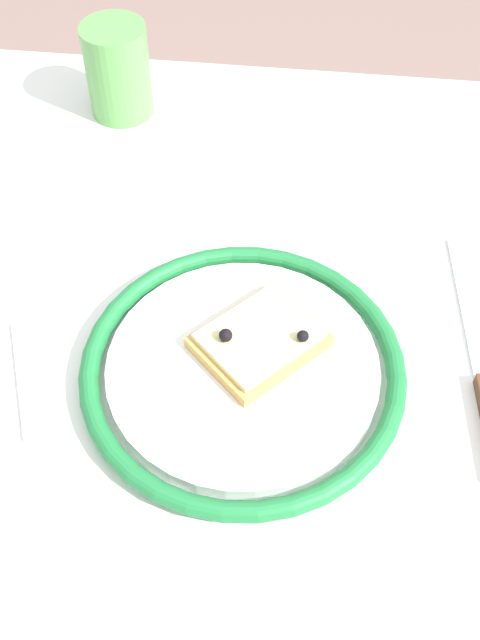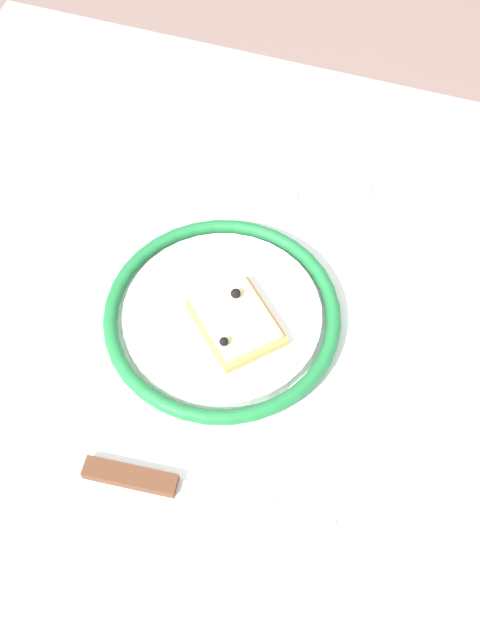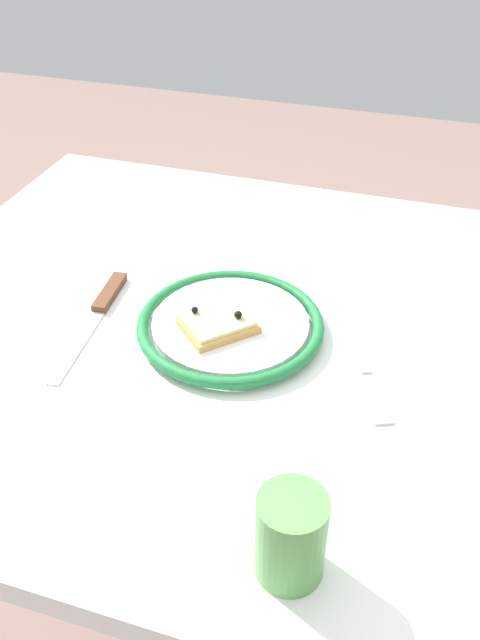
{
  "view_description": "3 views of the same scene",
  "coord_description": "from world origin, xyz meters",
  "px_view_note": "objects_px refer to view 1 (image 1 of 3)",
  "views": [
    {
      "loc": [
        -0.01,
        -0.31,
        1.27
      ],
      "look_at": [
        -0.05,
        0.05,
        0.81
      ],
      "focal_mm": 42.91,
      "sensor_mm": 36.0,
      "label": 1
    },
    {
      "loc": [
        0.36,
        0.17,
        1.49
      ],
      "look_at": [
        -0.04,
        0.04,
        0.79
      ],
      "focal_mm": 44.13,
      "sensor_mm": 36.0,
      "label": 2
    },
    {
      "loc": [
        -0.27,
        0.7,
        1.34
      ],
      "look_at": [
        -0.05,
        0.01,
        0.79
      ],
      "focal_mm": 38.34,
      "sensor_mm": 36.0,
      "label": 3
    }
  ],
  "objects_px": {
    "dining_table": "(290,469)",
    "pizza_slice_near": "(259,340)",
    "fork": "(19,334)",
    "plate": "(243,369)",
    "cup": "(118,71)"
  },
  "relations": [
    {
      "from": "dining_table",
      "to": "cup",
      "type": "bearing_deg",
      "value": 121.01
    },
    {
      "from": "plate",
      "to": "fork",
      "type": "distance_m",
      "value": 0.19
    },
    {
      "from": "dining_table",
      "to": "pizza_slice_near",
      "type": "relative_size",
      "value": 7.87
    },
    {
      "from": "pizza_slice_near",
      "to": "cup",
      "type": "distance_m",
      "value": 0.35
    },
    {
      "from": "plate",
      "to": "fork",
      "type": "xyz_separation_m",
      "value": [
        -0.18,
        0.02,
        -0.01
      ]
    },
    {
      "from": "plate",
      "to": "pizza_slice_near",
      "type": "height_order",
      "value": "pizza_slice_near"
    },
    {
      "from": "pizza_slice_near",
      "to": "fork",
      "type": "bearing_deg",
      "value": 179.61
    },
    {
      "from": "plate",
      "to": "cup",
      "type": "relative_size",
      "value": 2.63
    },
    {
      "from": "dining_table",
      "to": "plate",
      "type": "relative_size",
      "value": 3.64
    },
    {
      "from": "pizza_slice_near",
      "to": "cup",
      "type": "height_order",
      "value": "cup"
    },
    {
      "from": "pizza_slice_near",
      "to": "plate",
      "type": "bearing_deg",
      "value": -119.35
    },
    {
      "from": "pizza_slice_near",
      "to": "fork",
      "type": "height_order",
      "value": "pizza_slice_near"
    },
    {
      "from": "dining_table",
      "to": "plate",
      "type": "xyz_separation_m",
      "value": [
        -0.04,
        0.02,
        0.11
      ]
    },
    {
      "from": "plate",
      "to": "cup",
      "type": "bearing_deg",
      "value": 116.83
    },
    {
      "from": "fork",
      "to": "pizza_slice_near",
      "type": "bearing_deg",
      "value": -0.39
    }
  ]
}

